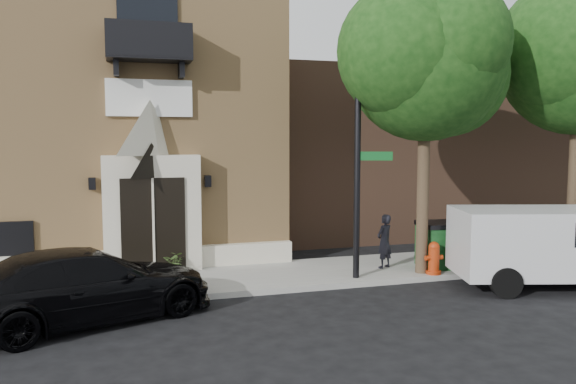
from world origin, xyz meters
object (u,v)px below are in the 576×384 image
at_px(cargo_van, 561,244).
at_px(fire_hydrant, 434,258).
at_px(street_sign, 358,159).
at_px(pedestrian_near, 384,241).
at_px(black_sedan, 86,285).
at_px(dumpster, 454,244).

bearing_deg(cargo_van, fire_hydrant, 163.82).
distance_m(street_sign, pedestrian_near, 2.75).
bearing_deg(pedestrian_near, fire_hydrant, 104.64).
relative_size(fire_hydrant, pedestrian_near, 0.58).
xyz_separation_m(cargo_van, pedestrian_near, (-3.61, 2.70, -0.22)).
relative_size(black_sedan, fire_hydrant, 5.99).
height_order(black_sedan, pedestrian_near, pedestrian_near).
relative_size(black_sedan, cargo_van, 1.00).
distance_m(black_sedan, dumpster, 9.98).
xyz_separation_m(street_sign, pedestrian_near, (1.19, 0.79, -2.36)).
relative_size(street_sign, pedestrian_near, 4.06).
distance_m(black_sedan, cargo_van, 11.47).
relative_size(street_sign, fire_hydrant, 6.99).
bearing_deg(fire_hydrant, street_sign, 173.16).
bearing_deg(fire_hydrant, black_sedan, -173.27).
xyz_separation_m(fire_hydrant, pedestrian_near, (-0.95, 1.05, 0.33)).
height_order(black_sedan, fire_hydrant, black_sedan).
height_order(fire_hydrant, dumpster, dumpster).
height_order(cargo_van, dumpster, cargo_van).
distance_m(cargo_van, dumpster, 2.85).
relative_size(cargo_van, dumpster, 2.55).
bearing_deg(cargo_van, dumpster, 140.47).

